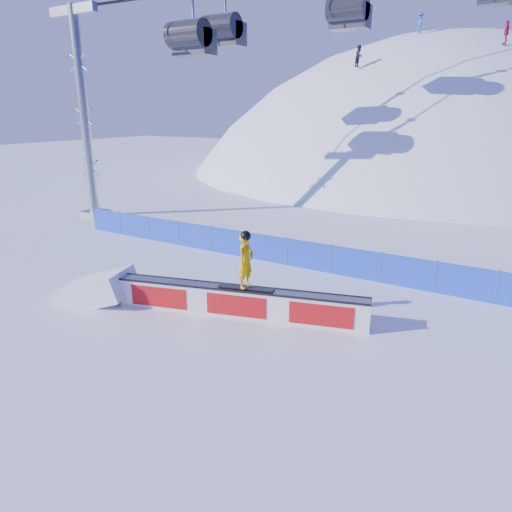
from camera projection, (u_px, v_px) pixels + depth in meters
The scene contains 7 objects.
ground at pixel (205, 295), 16.39m from camera, with size 160.00×160.00×0.00m, color white.
snow_hill at pixel (416, 318), 56.18m from camera, with size 64.00×64.00×64.00m.
safety_fence at pixel (267, 248), 19.88m from camera, with size 22.05×0.05×1.30m.
rail_box at pixel (239, 302), 14.61m from camera, with size 8.09×2.80×0.99m.
snow_ramp at pixel (99, 299), 16.05m from camera, with size 2.39×1.59×0.90m, color white, non-canonical shape.
snowboarder at pixel (246, 260), 14.12m from camera, with size 1.81×0.80×1.87m.
distant_skiers at pixel (457, 45), 36.11m from camera, with size 18.50×8.43×7.61m.
Camera 1 is at (9.38, -12.08, 6.34)m, focal length 32.00 mm.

